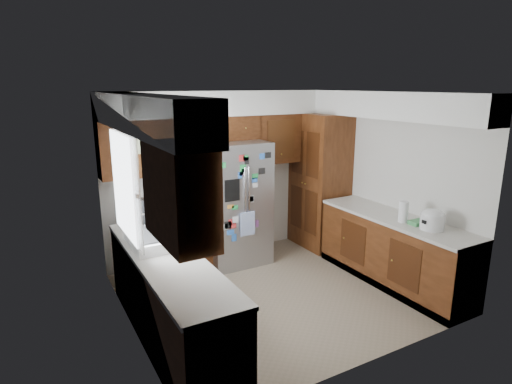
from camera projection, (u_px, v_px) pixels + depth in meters
floor at (278, 293)px, 5.45m from camera, size 3.60×3.60×0.00m
room_shell at (256, 148)px, 5.26m from camera, size 3.64×3.24×2.52m
left_counter_run at (172, 286)px, 4.72m from camera, size 1.36×3.20×0.92m
right_counter_run at (393, 253)px, 5.65m from camera, size 0.63×2.25×0.92m
pantry at (320, 181)px, 6.86m from camera, size 0.60×0.90×2.15m
fridge at (235, 203)px, 6.24m from camera, size 0.90×0.79×1.80m
bridge_cabinet at (227, 128)px, 6.17m from camera, size 0.96×0.34×0.35m
fridge_top_items at (219, 106)px, 6.05m from camera, size 0.57×0.30×0.30m
sink_assembly at (155, 238)px, 4.57m from camera, size 0.52×0.72×0.37m
left_counter_clutter at (141, 214)px, 5.21m from camera, size 0.42×0.86×0.38m
rice_cooker at (432, 219)px, 5.04m from camera, size 0.29×0.28×0.25m
paper_towel at (403, 212)px, 5.30m from camera, size 0.12×0.12×0.26m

